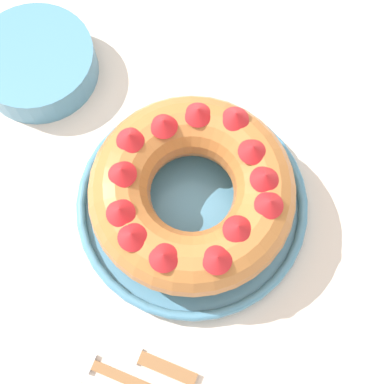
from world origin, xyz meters
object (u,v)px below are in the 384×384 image
at_px(bundt_cake, 192,192).
at_px(side_bowl, 37,63).
at_px(serving_dish, 192,204).
at_px(cake_knife, 142,358).
at_px(fork, 113,373).

relative_size(bundt_cake, side_bowl, 1.53).
distance_m(serving_dish, bundt_cake, 0.05).
height_order(cake_knife, side_bowl, side_bowl).
height_order(serving_dish, fork, serving_dish).
bearing_deg(bundt_cake, side_bowl, 68.70).
bearing_deg(fork, serving_dish, 2.47).
bearing_deg(side_bowl, bundt_cake, -111.30).
bearing_deg(bundt_cake, cake_knife, -175.76).
height_order(serving_dish, bundt_cake, bundt_cake).
relative_size(serving_dish, fork, 1.60).
distance_m(cake_knife, side_bowl, 0.43).
bearing_deg(serving_dish, fork, 177.50).
relative_size(serving_dish, side_bowl, 1.80).
xyz_separation_m(fork, side_bowl, (0.34, 0.27, 0.02)).
distance_m(fork, side_bowl, 0.43).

